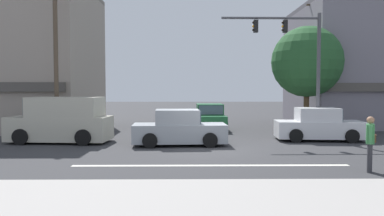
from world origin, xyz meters
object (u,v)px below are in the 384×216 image
object	(u,v)px
utility_pole_far_right	(316,61)
van_crossing_leftbound	(62,121)
traffic_light_mast	(299,55)
sedan_crossing_center	(210,118)
sedan_parked_curbside	(319,126)
pedestrian_foreground_with_bag	(370,140)
street_tree	(307,62)
sedan_approaching_near	(179,129)
utility_pole_near_left	(56,60)

from	to	relation	value
utility_pole_far_right	van_crossing_leftbound	xyz separation A→B (m)	(-14.18, -6.72, -3.29)
traffic_light_mast	sedan_crossing_center	bearing A→B (deg)	132.23
sedan_parked_curbside	pedestrian_foreground_with_bag	size ratio (longest dim) A/B	2.53
street_tree	utility_pole_far_right	distance (m)	2.62
utility_pole_far_right	traffic_light_mast	bearing A→B (deg)	-116.38
sedan_crossing_center	van_crossing_leftbound	size ratio (longest dim) A/B	0.87
sedan_parked_curbside	sedan_approaching_near	xyz separation A→B (m)	(-6.73, -1.43, 0.00)
sedan_parked_curbside	pedestrian_foreground_with_bag	world-z (taller)	pedestrian_foreground_with_bag
utility_pole_near_left	pedestrian_foreground_with_bag	size ratio (longest dim) A/B	4.54
utility_pole_far_right	sedan_parked_curbside	bearing A→B (deg)	-107.75
sedan_crossing_center	utility_pole_far_right	bearing A→B (deg)	10.06
street_tree	traffic_light_mast	bearing A→B (deg)	-113.45
utility_pole_far_right	traffic_light_mast	world-z (taller)	utility_pole_far_right
van_crossing_leftbound	utility_pole_near_left	bearing A→B (deg)	117.57
traffic_light_mast	pedestrian_foreground_with_bag	distance (m)	8.04
sedan_parked_curbside	sedan_crossing_center	bearing A→B (deg)	135.29
street_tree	sedan_parked_curbside	distance (m)	5.22
utility_pole_near_left	sedan_crossing_center	world-z (taller)	utility_pole_near_left
pedestrian_foreground_with_bag	traffic_light_mast	bearing A→B (deg)	89.75
utility_pole_far_right	sedan_crossing_center	distance (m)	7.93
utility_pole_far_right	traffic_light_mast	xyz separation A→B (m)	(-2.86, -5.76, -0.12)
sedan_approaching_near	pedestrian_foreground_with_bag	distance (m)	8.03
street_tree	sedan_crossing_center	xyz separation A→B (m)	(-5.64, 1.01, -3.37)
traffic_light_mast	van_crossing_leftbound	xyz separation A→B (m)	(-11.32, -0.95, -3.17)
sedan_parked_curbside	pedestrian_foreground_with_bag	bearing A→B (deg)	-97.49
utility_pole_far_right	van_crossing_leftbound	world-z (taller)	utility_pole_far_right
utility_pole_far_right	sedan_parked_curbside	world-z (taller)	utility_pole_far_right
traffic_light_mast	sedan_crossing_center	distance (m)	7.03
street_tree	pedestrian_foreground_with_bag	world-z (taller)	street_tree
street_tree	van_crossing_leftbound	distance (m)	13.95
street_tree	sedan_crossing_center	bearing A→B (deg)	169.83
utility_pole_near_left	traffic_light_mast	distance (m)	12.03
utility_pole_far_right	sedan_parked_curbside	size ratio (longest dim) A/B	1.96
van_crossing_leftbound	sedan_approaching_near	bearing A→B (deg)	-9.21
sedan_parked_curbside	pedestrian_foreground_with_bag	distance (m)	7.01
sedan_approaching_near	sedan_crossing_center	distance (m)	6.60
utility_pole_near_left	pedestrian_foreground_with_bag	world-z (taller)	utility_pole_near_left
van_crossing_leftbound	pedestrian_foreground_with_bag	bearing A→B (deg)	-29.59
street_tree	traffic_light_mast	size ratio (longest dim) A/B	0.99
utility_pole_near_left	pedestrian_foreground_with_bag	distance (m)	14.59
utility_pole_near_left	sedan_approaching_near	size ratio (longest dim) A/B	1.82
sedan_crossing_center	pedestrian_foreground_with_bag	size ratio (longest dim) A/B	2.48
street_tree	van_crossing_leftbound	size ratio (longest dim) A/B	1.30
utility_pole_near_left	sedan_parked_curbside	bearing A→B (deg)	-3.56
van_crossing_leftbound	sedan_crossing_center	bearing A→B (deg)	37.22
sedan_crossing_center	van_crossing_leftbound	distance (m)	9.06
street_tree	sedan_approaching_near	size ratio (longest dim) A/B	1.48
utility_pole_far_right	van_crossing_leftbound	size ratio (longest dim) A/B	1.75
sedan_approaching_near	utility_pole_far_right	bearing A→B (deg)	41.12
utility_pole_near_left	sedan_crossing_center	size ratio (longest dim) A/B	1.83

